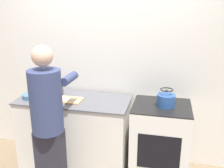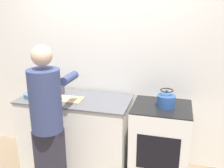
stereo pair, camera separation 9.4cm
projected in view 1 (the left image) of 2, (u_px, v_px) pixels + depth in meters
name	position (u px, v px, depth m)	size (l,w,h in m)	color
wall_back	(109.00, 62.00, 3.18)	(8.00, 0.05, 2.60)	silver
counter	(76.00, 132.00, 3.16)	(1.35, 0.64, 0.91)	silver
oven	(160.00, 142.00, 2.92)	(0.64, 0.58, 0.92)	silver
person	(48.00, 119.00, 2.52)	(0.36, 0.60, 1.64)	#292834
cutting_board	(69.00, 100.00, 2.96)	(0.32, 0.22, 0.02)	tan
knife	(64.00, 99.00, 2.95)	(0.26, 0.09, 0.01)	silver
kettle	(166.00, 99.00, 2.73)	(0.20, 0.20, 0.20)	#284C8C
bowl_prep	(30.00, 96.00, 3.04)	(0.19, 0.19, 0.05)	#426684
canister_jar	(57.00, 87.00, 3.15)	(0.16, 0.16, 0.19)	#4C4C51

